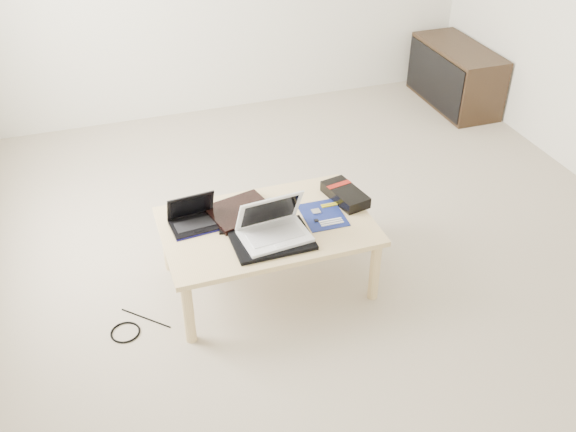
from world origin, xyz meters
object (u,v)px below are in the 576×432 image
object	(u,v)px
coffee_table	(267,231)
media_cabinet	(455,76)
white_laptop	(273,227)
gpu_box	(345,194)
netbook	(194,219)

from	to	relation	value
coffee_table	media_cabinet	xyz separation A→B (m)	(2.18, 1.73, -0.10)
media_cabinet	white_laptop	xyz separation A→B (m)	(-2.19, -1.86, 0.22)
coffee_table	gpu_box	size ratio (longest dim) A/B	3.52
netbook	media_cabinet	bearing A→B (deg)	32.39
white_laptop	gpu_box	bearing A→B (deg)	23.72
white_laptop	coffee_table	bearing A→B (deg)	87.07
media_cabinet	coffee_table	bearing A→B (deg)	-141.53
netbook	white_laptop	distance (m)	0.43
coffee_table	media_cabinet	world-z (taller)	media_cabinet
media_cabinet	gpu_box	world-z (taller)	media_cabinet
coffee_table	white_laptop	bearing A→B (deg)	-92.93
netbook	white_laptop	xyz separation A→B (m)	(0.36, -0.24, 0.03)
white_laptop	gpu_box	world-z (taller)	white_laptop
coffee_table	netbook	size ratio (longest dim) A/B	4.15
gpu_box	white_laptop	bearing A→B (deg)	-156.28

